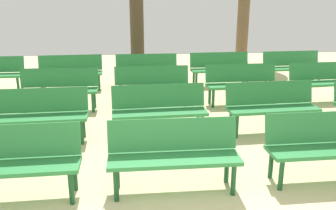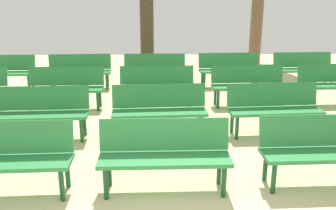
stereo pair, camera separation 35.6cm
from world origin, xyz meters
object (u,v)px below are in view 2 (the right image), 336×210
bench_r3_c4 (304,67)px  tree_0 (147,23)px  bench_r1_c2 (159,107)px  bench_r3_c0 (3,70)px  bench_r2_c1 (66,85)px  bench_r0_c3 (324,146)px  bench_r2_c2 (157,84)px  bench_r1_c1 (40,110)px  bench_r0_c1 (5,155)px  bench_r2_c3 (248,83)px  bench_r3_c3 (229,67)px  bench_r0_c2 (165,151)px  bench_r1_c3 (274,106)px  bench_r3_c1 (80,69)px  bench_r3_c2 (155,69)px  bench_r2_c4 (334,81)px

bench_r3_c4 → tree_0: 4.47m
bench_r1_c2 → bench_r3_c0: bearing=137.4°
bench_r1_c2 → bench_r2_c1: 2.58m
bench_r0_c3 → bench_r2_c2: bearing=120.2°
bench_r0_c3 → bench_r1_c1: 4.38m
bench_r0_c1 → bench_r2_c3: same height
bench_r2_c2 → bench_r3_c3: (1.90, 1.84, 0.00)m
bench_r3_c0 → bench_r0_c3: bearing=-41.2°
bench_r0_c3 → bench_r1_c1: bearing=156.6°
bench_r0_c3 → tree_0: bearing=109.4°
tree_0 → bench_r0_c2: bearing=-86.1°
bench_r1_c3 → tree_0: 5.17m
bench_r3_c1 → tree_0: size_ratio=0.51×
bench_r0_c1 → bench_r3_c4: 7.90m
bench_r1_c3 → bench_r3_c0: 6.83m
tree_0 → bench_r1_c2: bearing=-85.5°
bench_r1_c2 → tree_0: (-0.36, 4.53, 1.10)m
bench_r1_c3 → bench_r3_c2: 3.97m
bench_r2_c4 → bench_r3_c2: bearing=156.3°
bench_r1_c3 → bench_r2_c3: size_ratio=1.01×
bench_r3_c0 → bench_r3_c3: same height
bench_r3_c4 → bench_r2_c1: bearing=-165.3°
bench_r2_c3 → bench_r3_c2: (-2.07, 1.63, 0.00)m
bench_r3_c3 → bench_r1_c3: bearing=-91.5°
bench_r2_c1 → bench_r3_c1: size_ratio=0.99×
bench_r2_c2 → bench_r3_c4: bearing=24.5°
bench_r0_c1 → bench_r3_c4: same height
bench_r1_c1 → tree_0: 5.04m
bench_r0_c1 → bench_r0_c3: (3.93, 0.16, 0.00)m
bench_r3_c3 → bench_r3_c4: 2.02m
bench_r1_c1 → bench_r2_c2: (1.93, 1.80, 0.00)m
bench_r2_c4 → bench_r1_c2: bearing=-157.0°
bench_r2_c1 → bench_r2_c3: 3.95m
bench_r0_c2 → bench_r2_c1: (-2.07, 3.43, 0.00)m
bench_r0_c2 → bench_r2_c4: bearing=42.8°
bench_r3_c3 → bench_r3_c4: size_ratio=1.00×
bench_r1_c3 → bench_r2_c2: bearing=137.2°
bench_r0_c3 → bench_r3_c0: (-6.12, 5.00, 0.00)m
bench_r0_c1 → bench_r3_c3: same height
bench_r0_c1 → bench_r3_c1: 5.26m
bench_r0_c3 → bench_r3_c3: same height
bench_r2_c2 → bench_r3_c2: size_ratio=1.00×
bench_r3_c2 → bench_r3_c4: same height
bench_r0_c3 → bench_r3_c2: size_ratio=1.00×
bench_r2_c1 → bench_r3_c2: bearing=42.6°
bench_r3_c2 → bench_r3_c3: size_ratio=0.99×
bench_r2_c1 → bench_r2_c4: size_ratio=0.99×
bench_r2_c2 → bench_r3_c2: (-0.07, 1.72, 0.00)m
bench_r0_c3 → bench_r2_c3: 3.49m
bench_r2_c4 → bench_r3_c3: size_ratio=0.99×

